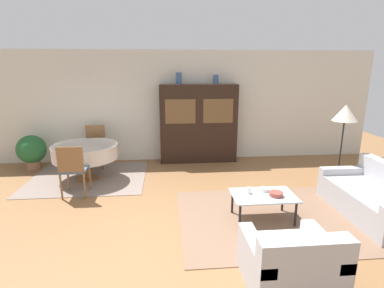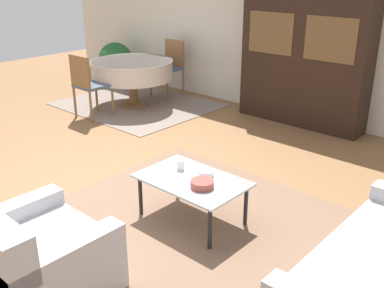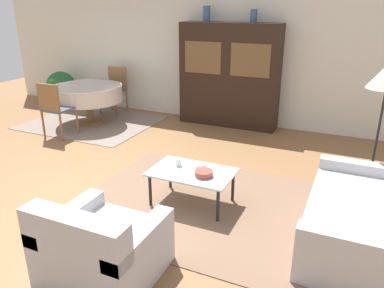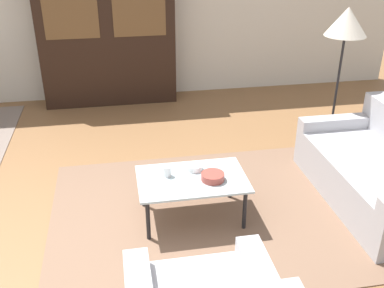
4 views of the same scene
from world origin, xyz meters
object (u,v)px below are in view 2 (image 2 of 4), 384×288
object	(u,v)px
dining_chair_far	(170,64)
cup	(180,165)
display_cabinet	(304,58)
dining_chair_near	(87,82)
bowl_small	(206,173)
dining_table	(132,70)
coffee_table	(192,183)
bowl	(202,184)
potted_plant	(116,60)
armchair	(33,258)

from	to	relation	value
dining_chair_far	cup	bearing A→B (deg)	135.86
display_cabinet	cup	xyz separation A→B (m)	(0.44, -3.01, -0.49)
cup	display_cabinet	bearing A→B (deg)	98.33
dining_chair_near	bowl_small	distance (m)	3.32
dining_table	dining_chair_far	world-z (taller)	dining_chair_far
coffee_table	dining_chair_near	world-z (taller)	dining_chair_near
cup	bowl	bearing A→B (deg)	-19.57
coffee_table	dining_chair_near	xyz separation A→B (m)	(-3.12, 1.15, 0.19)
dining_chair_far	cup	xyz separation A→B (m)	(2.91, -2.82, -0.10)
coffee_table	bowl	distance (m)	0.20
display_cabinet	bowl	world-z (taller)	display_cabinet
dining_chair_near	dining_chair_far	bearing A→B (deg)	90.00
display_cabinet	dining_table	bearing A→B (deg)	-156.59
bowl	dining_chair_far	bearing A→B (deg)	138.04
coffee_table	display_cabinet	bearing A→B (deg)	101.91
dining_table	bowl_small	xyz separation A→B (m)	(3.16, -1.89, -0.16)
dining_table	potted_plant	distance (m)	1.62
armchair	display_cabinet	distance (m)	4.63
cup	potted_plant	world-z (taller)	potted_plant
coffee_table	display_cabinet	xyz separation A→B (m)	(-0.65, 3.09, 0.58)
armchair	dining_chair_far	xyz separation A→B (m)	(-2.94, 4.36, 0.28)
coffee_table	dining_table	distance (m)	3.72
dining_table	cup	world-z (taller)	dining_table
dining_chair_near	bowl	distance (m)	3.51
display_cabinet	bowl	distance (m)	3.30
display_cabinet	bowl_small	world-z (taller)	display_cabinet
dining_chair_near	bowl	world-z (taller)	dining_chair_near
dining_table	bowl_small	distance (m)	3.69
potted_plant	armchair	bearing A→B (deg)	-44.55
dining_table	dining_chair_far	xyz separation A→B (m)	(0.00, 0.87, -0.04)
bowl_small	dining_table	bearing A→B (deg)	149.20
bowl_small	potted_plant	xyz separation A→B (m)	(-4.57, 2.68, 0.01)
cup	potted_plant	size ratio (longest dim) A/B	0.12
coffee_table	dining_chair_near	size ratio (longest dim) A/B	0.99
coffee_table	potted_plant	size ratio (longest dim) A/B	1.20
dining_table	dining_chair_far	bearing A→B (deg)	90.00
bowl	potted_plant	world-z (taller)	potted_plant
dining_chair_far	potted_plant	xyz separation A→B (m)	(-1.41, -0.08, -0.11)
display_cabinet	bowl_small	size ratio (longest dim) A/B	13.42
dining_table	cup	bearing A→B (deg)	-33.83
dining_table	bowl_small	bearing A→B (deg)	-30.80
dining_chair_far	dining_table	bearing A→B (deg)	90.00
display_cabinet	dining_chair_far	world-z (taller)	display_cabinet
coffee_table	armchair	bearing A→B (deg)	-96.91
dining_chair_near	potted_plant	world-z (taller)	dining_chair_near
display_cabinet	potted_plant	xyz separation A→B (m)	(-3.87, -0.28, -0.50)
dining_chair_far	cup	world-z (taller)	dining_chair_far
coffee_table	dining_table	size ratio (longest dim) A/B	0.73
bowl_small	dining_chair_near	bearing A→B (deg)	162.25
coffee_table	dining_table	world-z (taller)	dining_table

